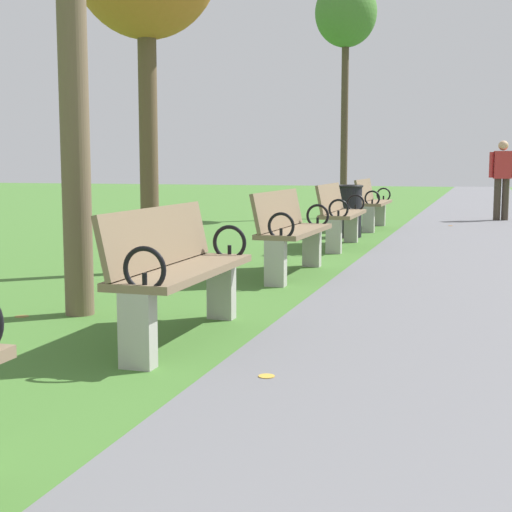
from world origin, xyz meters
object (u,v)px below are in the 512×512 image
park_bench_6 (372,202)px  pedestrian_walking (502,176)px  park_bench_4 (291,230)px  tree_5 (346,17)px  park_bench_5 (340,213)px  trash_bin (348,211)px  park_bench_3 (178,269)px

park_bench_6 → pedestrian_walking: size_ratio=0.99×
park_bench_4 → tree_5: 9.38m
park_bench_5 → park_bench_6: size_ratio=1.00×
pedestrian_walking → trash_bin: pedestrian_walking is taller
park_bench_5 → trash_bin: bearing=95.5°
park_bench_6 → tree_5: bearing=111.0°
park_bench_3 → tree_5: 12.25m
park_bench_3 → trash_bin: size_ratio=1.91×
park_bench_3 → park_bench_6: size_ratio=1.00×
park_bench_3 → park_bench_6: same height
park_bench_4 → trash_bin: size_ratio=1.91×
park_bench_4 → park_bench_5: size_ratio=1.00×
park_bench_5 → park_bench_6: same height
park_bench_5 → trash_bin: (-0.15, 1.52, -0.06)m
park_bench_4 → park_bench_6: 5.94m
trash_bin → park_bench_6: bearing=84.8°
park_bench_5 → trash_bin: 1.53m
park_bench_3 → park_bench_4: (0.00, 3.09, 0.00)m
park_bench_4 → park_bench_6: (-0.00, 5.94, 0.00)m
park_bench_6 → pedestrian_walking: bearing=49.1°
trash_bin → tree_5: bearing=101.4°
park_bench_3 → park_bench_4: 3.09m
park_bench_4 → trash_bin: 4.33m
tree_5 → park_bench_5: bearing=-80.2°
park_bench_6 → trash_bin: 1.63m
park_bench_4 → park_bench_6: same height
park_bench_4 → trash_bin: bearing=92.0°
park_bench_5 → trash_bin: size_ratio=1.91×
park_bench_3 → pedestrian_walking: (2.27, 11.65, 0.44)m
park_bench_3 → park_bench_5: bearing=90.0°
trash_bin → park_bench_4: bearing=-88.0°
park_bench_3 → park_bench_6: bearing=90.0°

